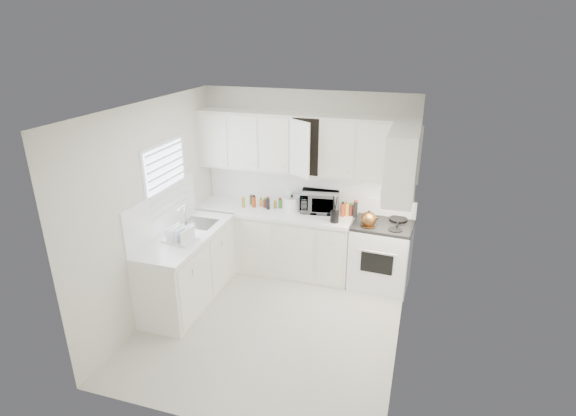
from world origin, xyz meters
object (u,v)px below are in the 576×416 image
at_px(utensil_crock, 335,209).
at_px(dish_rack, 180,233).
at_px(rice_cooker, 292,203).
at_px(stove, 381,246).
at_px(microwave, 320,199).
at_px(tea_kettle, 369,218).

relative_size(utensil_crock, dish_rack, 1.01).
bearing_deg(dish_rack, rice_cooker, 62.74).
bearing_deg(stove, rice_cooker, -179.05).
bearing_deg(rice_cooker, stove, 15.78).
bearing_deg(dish_rack, stove, 38.89).
bearing_deg(rice_cooker, microwave, 30.52).
relative_size(tea_kettle, rice_cooker, 1.07).
xyz_separation_m(stove, microwave, (-0.91, 0.14, 0.53)).
xyz_separation_m(microwave, dish_rack, (-1.40, -1.43, -0.07)).
xyz_separation_m(microwave, rice_cooker, (-0.38, -0.08, -0.06)).
height_order(microwave, dish_rack, microwave).
bearing_deg(microwave, rice_cooker, -176.15).
xyz_separation_m(stove, dish_rack, (-2.30, -1.29, 0.46)).
height_order(tea_kettle, microwave, microwave).
bearing_deg(microwave, dish_rack, -142.60).
bearing_deg(tea_kettle, rice_cooker, -172.29).
xyz_separation_m(utensil_crock, dish_rack, (-1.67, -1.12, -0.09)).
xyz_separation_m(rice_cooker, utensil_crock, (0.66, -0.23, 0.07)).
relative_size(stove, utensil_crock, 3.18).
bearing_deg(microwave, utensil_crock, -56.94).
height_order(tea_kettle, rice_cooker, rice_cooker).
xyz_separation_m(tea_kettle, microwave, (-0.73, 0.30, 0.07)).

